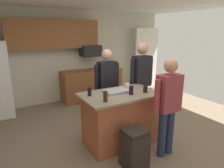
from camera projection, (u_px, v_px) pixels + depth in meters
name	position (u px, v px, depth m)	size (l,w,h in m)	color
floor	(118.00, 140.00, 3.81)	(7.04, 7.04, 0.00)	#7F6B56
back_wall	(68.00, 56.00, 5.82)	(6.40, 0.10, 2.60)	beige
french_door_window_panel	(146.00, 59.00, 6.80)	(0.90, 0.06, 2.00)	white
cabinet_run_upper	(54.00, 34.00, 5.30)	(2.40, 0.38, 0.75)	brown
cabinet_run_lower	(92.00, 84.00, 6.06)	(1.80, 0.63, 0.90)	brown
microwave_over_range	(91.00, 51.00, 5.82)	(0.56, 0.40, 0.32)	black
kitchen_island	(120.00, 118.00, 3.64)	(1.37, 0.84, 0.95)	#AD5638
person_host_foreground	(168.00, 102.00, 3.16)	(0.57, 0.22, 1.61)	#232D4C
person_guest_right	(141.00, 78.00, 4.29)	(0.57, 0.23, 1.77)	#232D4C
person_elder_center	(107.00, 83.00, 4.23)	(0.57, 0.22, 1.65)	#232D4C
glass_dark_ale	(90.00, 92.00, 3.37)	(0.07, 0.07, 0.15)	black
tumbler_amber	(131.00, 90.00, 3.44)	(0.07, 0.07, 0.15)	black
mug_ceramic_white	(127.00, 86.00, 3.83)	(0.12, 0.08, 0.09)	white
glass_stout_tall	(145.00, 89.00, 3.56)	(0.08, 0.08, 0.14)	black
glass_short_whisky	(105.00, 97.00, 3.09)	(0.07, 0.07, 0.17)	#311C0D
serving_tray	(116.00, 91.00, 3.58)	(0.44, 0.30, 0.04)	#B7B7BC
trash_bin	(134.00, 149.00, 3.00)	(0.34, 0.34, 0.61)	black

